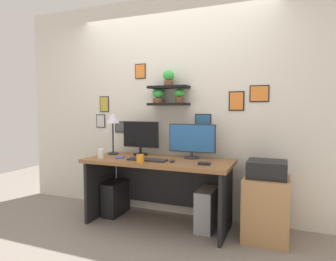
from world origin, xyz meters
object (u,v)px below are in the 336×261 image
Objects in this scene: scissors_tray at (204,164)px; drawer_cabinet at (266,208)px; desk at (160,177)px; monitor_left at (141,137)px; monitor_right at (192,140)px; water_cup at (101,154)px; cell_phone at (120,157)px; printer at (267,169)px; desk_lamp at (113,122)px; computer_tower_left at (116,198)px; keyboard at (147,160)px; computer_mouse at (172,161)px; coffee_mug at (140,159)px; computer_tower_right at (207,209)px.

scissors_tray reaches higher than drawer_cabinet.
monitor_left is (-0.33, 0.16, 0.43)m from desk.
monitor_right reaches higher than water_cup.
cell_phone is 1.17× the size of scissors_tray.
monitor_right is 0.45m from scissors_tray.
drawer_cabinet is 1.65× the size of printer.
desk_lamp reaches higher than monitor_left.
water_cup is 0.27× the size of computer_tower_left.
desk_lamp is (-0.59, 0.24, 0.40)m from keyboard.
desk is 0.71m from computer_tower_left.
printer reaches higher than scissors_tray.
cell_phone is (-0.65, 0.03, -0.01)m from computer_mouse.
coffee_mug is 0.24× the size of printer.
computer_mouse is 0.64× the size of cell_phone.
desk_lamp is 0.50m from cell_phone.
printer is (1.23, 0.21, -0.05)m from keyboard.
drawer_cabinet is 1.79m from computer_tower_left.
computer_tower_right is at bearing -1.76° from desk_lamp.
water_cup is 0.18× the size of drawer_cabinet.
coffee_mug is 0.75× the size of scissors_tray.
monitor_left reaches higher than computer_mouse.
computer_tower_right is at bearing -8.28° from monitor_left.
desk is 18.37× the size of coffee_mug.
computer_tower_left is at bearing 175.12° from desk.
keyboard is 4.89× the size of coffee_mug.
computer_mouse is (0.21, -0.16, 0.22)m from desk.
computer_mouse is at bearing -14.07° from computer_tower_left.
scissors_tray is (0.65, 0.15, -0.03)m from coffee_mug.
printer is at bearing 11.26° from computer_mouse.
computer_tower_right is at bearing 96.19° from scissors_tray.
coffee_mug is (-0.29, -0.17, 0.03)m from computer_mouse.
drawer_cabinet reaches higher than computer_tower_left.
monitor_left is 3.36× the size of cell_phone.
computer_mouse is (0.54, -0.32, -0.21)m from monitor_left.
drawer_cabinet is at bearing -8.85° from monitor_right.
cell_phone reaches higher than computer_tower_right.
printer is (1.60, 0.16, -0.04)m from cell_phone.
monitor_right is 1.22m from computer_tower_left.
desk is at bearing -26.22° from monitor_left.
desk is at bearing 12.03° from cell_phone.
monitor_left reaches higher than cell_phone.
monitor_left reaches higher than desk.
drawer_cabinet is (1.49, -0.13, -0.66)m from monitor_left.
cell_phone is 1.61m from printer.
coffee_mug is at bearing -164.08° from drawer_cabinet.
monitor_right is 1.06m from drawer_cabinet.
desk is at bearing 74.95° from coffee_mug.
printer is (0.83, -0.13, -0.25)m from monitor_right.
computer_tower_right is (0.99, 0.16, -0.53)m from cell_phone.
monitor_left is 4.27× the size of water_cup.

